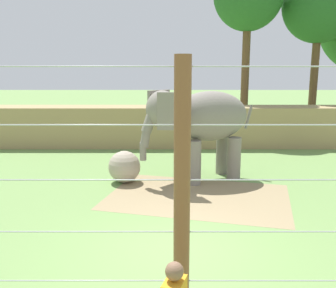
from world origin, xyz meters
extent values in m
plane|color=#6B8E4C|center=(0.00, 0.00, 0.00)|extent=(120.00, 120.00, 0.00)
cube|color=#937F5B|center=(0.75, 3.40, 0.00)|extent=(6.14, 4.85, 0.01)
cube|color=tan|center=(0.00, 11.05, 0.99)|extent=(36.00, 1.80, 1.99)
cylinder|color=gray|center=(0.71, 4.68, 0.75)|extent=(0.47, 0.47, 1.50)
cylinder|color=gray|center=(0.42, 5.46, 0.75)|extent=(0.47, 0.47, 1.50)
cylinder|color=gray|center=(2.15, 5.23, 0.75)|extent=(0.47, 0.47, 1.50)
cylinder|color=gray|center=(1.85, 6.00, 0.75)|extent=(0.47, 0.47, 1.50)
ellipsoid|color=gray|center=(1.28, 5.34, 2.23)|extent=(3.14, 2.40, 1.72)
ellipsoid|color=gray|center=(-0.35, 4.72, 2.53)|extent=(1.41, 1.48, 1.24)
cube|color=gray|center=(-0.02, 4.16, 2.53)|extent=(0.97, 0.18, 1.18)
cube|color=gray|center=(-0.48, 5.36, 2.53)|extent=(0.75, 0.77, 1.18)
cylinder|color=gray|center=(-0.78, 4.56, 2.09)|extent=(0.61, 0.51, 0.67)
cylinder|color=gray|center=(-0.91, 4.51, 1.62)|extent=(0.46, 0.40, 0.63)
cylinder|color=gray|center=(-0.99, 4.48, 1.18)|extent=(0.28, 0.28, 0.59)
cylinder|color=gray|center=(2.74, 5.89, 2.13)|extent=(0.34, 0.22, 0.86)
sphere|color=tan|center=(-1.66, 4.88, 0.55)|extent=(1.09, 1.09, 1.09)
cylinder|color=brown|center=(0.03, -2.38, 2.02)|extent=(0.24, 0.24, 4.04)
cylinder|color=#B7B7BC|center=(0.00, -2.38, 0.73)|extent=(8.74, 0.02, 0.02)
cylinder|color=#B7B7BC|center=(0.00, -2.38, 1.52)|extent=(8.74, 0.02, 0.02)
cylinder|color=#B7B7BC|center=(0.00, -2.38, 2.31)|extent=(8.74, 0.02, 0.02)
cylinder|color=#B7B7BC|center=(0.00, -2.38, 3.09)|extent=(8.74, 0.02, 0.02)
cylinder|color=#B7B7BC|center=(0.00, -2.38, 3.88)|extent=(8.74, 0.02, 0.02)
sphere|color=#846047|center=(-0.09, -3.54, 1.56)|extent=(0.22, 0.22, 0.22)
cylinder|color=brown|center=(4.23, 14.10, 3.11)|extent=(0.44, 0.44, 6.23)
cylinder|color=brown|center=(8.26, 14.38, 2.82)|extent=(0.44, 0.44, 5.63)
ellipsoid|color=#235B23|center=(8.26, 14.38, 7.37)|extent=(4.08, 4.08, 4.28)
camera|label=1|loc=(-0.16, -7.46, 3.86)|focal=39.89mm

